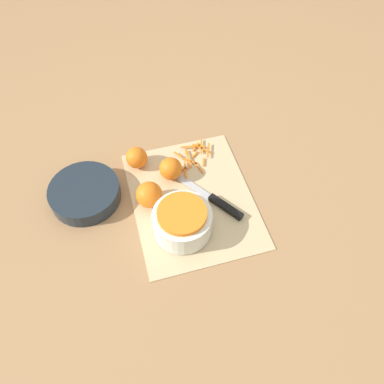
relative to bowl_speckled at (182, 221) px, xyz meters
name	(u,v)px	position (x,y,z in m)	size (l,w,h in m)	color
ground_plane	(192,199)	(0.10, -0.05, -0.05)	(4.00, 4.00, 0.00)	#9E754C
cutting_board	(192,198)	(0.10, -0.05, -0.05)	(0.45, 0.35, 0.01)	#CCB284
bowl_speckled	(182,221)	(0.00, 0.00, 0.00)	(0.16, 0.16, 0.09)	silver
bowl_dark	(85,193)	(0.18, 0.25, -0.02)	(0.21, 0.21, 0.05)	#1E2833
knife	(218,202)	(0.06, -0.12, -0.04)	(0.23, 0.17, 0.02)	black
orange_left	(171,169)	(0.19, -0.01, -0.01)	(0.07, 0.07, 0.07)	orange
orange_right	(149,195)	(0.11, 0.07, 0.00)	(0.08, 0.08, 0.08)	orange
orange_back	(137,158)	(0.27, 0.08, -0.01)	(0.07, 0.07, 0.07)	orange
peel_pile	(194,155)	(0.25, -0.11, -0.04)	(0.15, 0.12, 0.01)	orange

